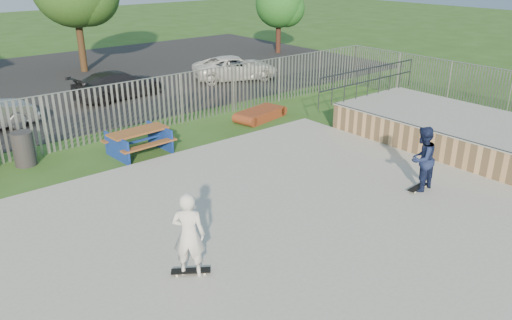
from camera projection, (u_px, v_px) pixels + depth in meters
ground at (255, 247)px, 11.38m from camera, size 120.00×120.00×0.00m
concrete_slab at (255, 245)px, 11.35m from camera, size 15.00×12.00×0.15m
quarter_pipe at (445, 129)px, 17.50m from camera, size 5.50×7.05×2.19m
fence at (184, 143)px, 14.88m from camera, size 26.04×16.02×2.00m
picnic_table at (139, 142)px, 16.68m from camera, size 2.06×1.74×0.83m
funbox at (260, 114)px, 20.36m from camera, size 2.15×1.38×0.40m
trash_bin_grey at (24, 149)px, 15.71m from camera, size 0.66×0.66×1.10m
parking_lot at (15, 89)px, 24.98m from camera, size 40.00×18.00×0.02m
car_dark at (118, 85)px, 23.19m from camera, size 4.56×2.31×1.27m
car_white at (236, 68)px, 26.73m from camera, size 4.97×3.51×1.26m
tree_right at (279, 4)px, 33.36m from camera, size 3.12×3.12×4.82m
skateboard_a at (418, 188)px, 13.89m from camera, size 0.81×0.25×0.08m
skateboard_b at (191, 272)px, 10.18m from camera, size 0.77×0.61×0.08m
skater_navy at (422, 159)px, 13.56m from camera, size 0.93×0.75×1.82m
skater_white at (189, 235)px, 9.85m from camera, size 0.78×0.78×1.82m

